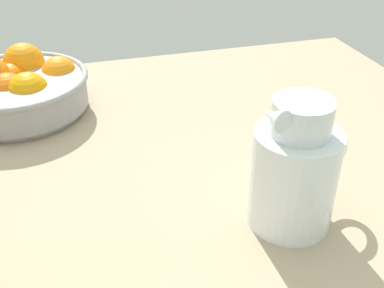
# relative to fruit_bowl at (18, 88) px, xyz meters

# --- Properties ---
(ground_plane) EXTENTS (1.16, 0.99, 0.03)m
(ground_plane) POSITION_rel_fruit_bowl_xyz_m (0.24, -0.28, -0.06)
(ground_plane) COLOR tan
(fruit_bowl) EXTENTS (0.27, 0.27, 0.11)m
(fruit_bowl) POSITION_rel_fruit_bowl_xyz_m (0.00, 0.00, 0.00)
(fruit_bowl) COLOR #99999E
(fruit_bowl) RESTS_ON ground_plane
(juice_pitcher) EXTENTS (0.16, 0.11, 0.19)m
(juice_pitcher) POSITION_rel_fruit_bowl_xyz_m (0.36, -0.44, 0.02)
(juice_pitcher) COLOR white
(juice_pitcher) RESTS_ON ground_plane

